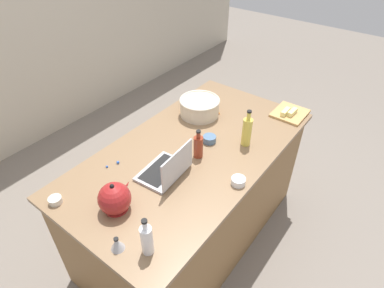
# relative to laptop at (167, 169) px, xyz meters

# --- Properties ---
(ground_plane) EXTENTS (12.00, 12.00, 0.00)m
(ground_plane) POSITION_rel_laptop_xyz_m (0.29, 0.03, -0.95)
(ground_plane) COLOR slate
(wall_back) EXTENTS (8.00, 0.10, 2.60)m
(wall_back) POSITION_rel_laptop_xyz_m (0.29, 2.26, 0.35)
(wall_back) COLOR beige
(wall_back) RESTS_ON ground
(island_counter) EXTENTS (1.83, 0.98, 0.90)m
(island_counter) POSITION_rel_laptop_xyz_m (0.29, 0.03, -0.50)
(island_counter) COLOR olive
(island_counter) RESTS_ON ground
(laptop) EXTENTS (0.33, 0.25, 0.22)m
(laptop) POSITION_rel_laptop_xyz_m (0.00, 0.00, 0.00)
(laptop) COLOR #B7B7BC
(laptop) RESTS_ON island_counter
(mixing_bowl_large) EXTENTS (0.31, 0.31, 0.14)m
(mixing_bowl_large) POSITION_rel_laptop_xyz_m (0.67, 0.25, 0.02)
(mixing_bowl_large) COLOR beige
(mixing_bowl_large) RESTS_ON island_counter
(bottle_vinegar) EXTENTS (0.06, 0.06, 0.23)m
(bottle_vinegar) POSITION_rel_laptop_xyz_m (-0.46, -0.27, 0.05)
(bottle_vinegar) COLOR white
(bottle_vinegar) RESTS_ON island_counter
(bottle_soy) EXTENTS (0.06, 0.06, 0.20)m
(bottle_soy) POSITION_rel_laptop_xyz_m (0.26, -0.04, 0.04)
(bottle_soy) COLOR maroon
(bottle_soy) RESTS_ON island_counter
(bottle_oil) EXTENTS (0.06, 0.06, 0.27)m
(bottle_oil) POSITION_rel_laptop_xyz_m (0.56, -0.22, 0.06)
(bottle_oil) COLOR #DBC64C
(bottle_oil) RESTS_ON island_counter
(kettle) EXTENTS (0.21, 0.18, 0.20)m
(kettle) POSITION_rel_laptop_xyz_m (-0.37, 0.05, 0.03)
(kettle) COLOR maroon
(kettle) RESTS_ON island_counter
(cutting_board) EXTENTS (0.26, 0.24, 0.02)m
(cutting_board) POSITION_rel_laptop_xyz_m (1.10, -0.31, -0.04)
(cutting_board) COLOR tan
(cutting_board) RESTS_ON island_counter
(butter_stick_left) EXTENTS (0.11, 0.04, 0.04)m
(butter_stick_left) POSITION_rel_laptop_xyz_m (1.09, -0.34, -0.01)
(butter_stick_left) COLOR #F4E58C
(butter_stick_left) RESTS_ON cutting_board
(butter_stick_right) EXTENTS (0.11, 0.04, 0.04)m
(butter_stick_right) POSITION_rel_laptop_xyz_m (1.06, -0.29, -0.01)
(butter_stick_right) COLOR #F4E58C
(butter_stick_right) RESTS_ON cutting_board
(ramekin_small) EXTENTS (0.09, 0.09, 0.04)m
(ramekin_small) POSITION_rel_laptop_xyz_m (0.20, -0.38, -0.03)
(ramekin_small) COLOR white
(ramekin_small) RESTS_ON island_counter
(ramekin_medium) EXTENTS (0.07, 0.07, 0.04)m
(ramekin_medium) POSITION_rel_laptop_xyz_m (-0.55, 0.35, -0.03)
(ramekin_medium) COLOR beige
(ramekin_medium) RESTS_ON island_counter
(ramekin_wide) EXTENTS (0.09, 0.09, 0.05)m
(ramekin_wide) POSITION_rel_laptop_xyz_m (0.43, -0.01, -0.02)
(ramekin_wide) COLOR slate
(ramekin_wide) RESTS_ON island_counter
(kitchen_timer) EXTENTS (0.07, 0.07, 0.08)m
(kitchen_timer) POSITION_rel_laptop_xyz_m (-0.54, -0.14, -0.01)
(kitchen_timer) COLOR #B2B2B7
(kitchen_timer) RESTS_ON island_counter
(candy_0) EXTENTS (0.02, 0.02, 0.02)m
(candy_0) POSITION_rel_laptop_xyz_m (-0.11, 0.32, -0.04)
(candy_0) COLOR blue
(candy_0) RESTS_ON island_counter
(candy_1) EXTENTS (0.02, 0.02, 0.02)m
(candy_1) POSITION_rel_laptop_xyz_m (-0.54, -0.14, -0.04)
(candy_1) COLOR yellow
(candy_1) RESTS_ON island_counter
(candy_2) EXTENTS (0.02, 0.02, 0.02)m
(candy_2) POSITION_rel_laptop_xyz_m (0.30, -0.01, -0.04)
(candy_2) COLOR red
(candy_2) RESTS_ON island_counter
(candy_3) EXTENTS (0.01, 0.01, 0.01)m
(candy_3) POSITION_rel_laptop_xyz_m (-0.18, 0.35, -0.04)
(candy_3) COLOR blue
(candy_3) RESTS_ON island_counter
(candy_4) EXTENTS (0.02, 0.02, 0.02)m
(candy_4) POSITION_rel_laptop_xyz_m (0.76, 0.13, -0.04)
(candy_4) COLOR orange
(candy_4) RESTS_ON island_counter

